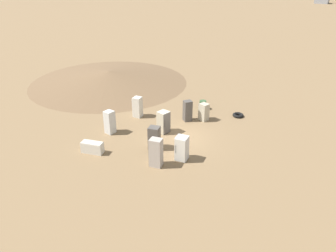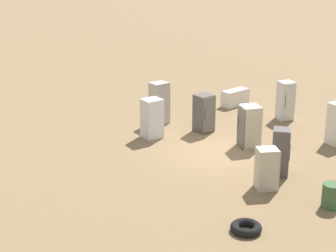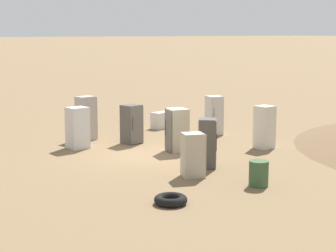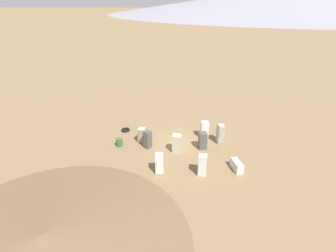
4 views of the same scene
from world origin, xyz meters
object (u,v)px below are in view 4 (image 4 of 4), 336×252
at_px(discarded_fridge_1, 202,165).
at_px(discarded_fridge_5, 159,163).
at_px(discarded_fridge_0, 237,165).
at_px(discarded_fridge_7, 203,141).
at_px(rusty_barrel, 119,142).
at_px(discarded_fridge_6, 148,139).
at_px(discarded_fridge_3, 177,143).
at_px(discarded_fridge_4, 204,130).
at_px(discarded_fridge_8, 220,134).
at_px(scrap_tire, 126,130).
at_px(discarded_fridge_2, 142,135).

xyz_separation_m(discarded_fridge_1, discarded_fridge_5, (-0.04, -3.44, -0.03)).
bearing_deg(discarded_fridge_0, discarded_fridge_7, 113.86).
bearing_deg(rusty_barrel, discarded_fridge_7, 90.88).
bearing_deg(discarded_fridge_7, discarded_fridge_5, 125.62).
relative_size(discarded_fridge_5, discarded_fridge_6, 1.01).
bearing_deg(discarded_fridge_1, discarded_fridge_6, 57.30).
bearing_deg(discarded_fridge_5, rusty_barrel, -49.93).
relative_size(discarded_fridge_0, discarded_fridge_1, 0.89).
relative_size(discarded_fridge_3, discarded_fridge_4, 1.02).
relative_size(discarded_fridge_8, rusty_barrel, 2.40).
height_order(discarded_fridge_7, scrap_tire, discarded_fridge_7).
bearing_deg(discarded_fridge_7, rusty_barrel, 78.43).
xyz_separation_m(discarded_fridge_8, scrap_tire, (-1.82, -9.76, -0.82)).
xyz_separation_m(discarded_fridge_5, rusty_barrel, (-3.95, -4.21, -0.46)).
height_order(discarded_fridge_6, discarded_fridge_7, discarded_fridge_6).
distance_m(discarded_fridge_5, discarded_fridge_6, 4.16).
relative_size(discarded_fridge_1, discarded_fridge_5, 1.03).
bearing_deg(discarded_fridge_5, discarded_fridge_1, 172.60).
relative_size(discarded_fridge_6, discarded_fridge_8, 0.90).
height_order(discarded_fridge_0, discarded_fridge_1, discarded_fridge_1).
height_order(discarded_fridge_4, rusty_barrel, discarded_fridge_4).
distance_m(discarded_fridge_6, discarded_fridge_7, 5.14).
height_order(discarded_fridge_1, scrap_tire, discarded_fridge_1).
bearing_deg(discarded_fridge_2, rusty_barrel, 45.15).
height_order(discarded_fridge_6, rusty_barrel, discarded_fridge_6).
bearing_deg(discarded_fridge_8, discarded_fridge_0, 90.01).
bearing_deg(rusty_barrel, discarded_fridge_0, 73.41).
bearing_deg(discarded_fridge_4, discarded_fridge_6, -72.85).
xyz_separation_m(discarded_fridge_1, discarded_fridge_3, (-3.38, -2.14, -0.04)).
relative_size(scrap_tire, rusty_barrel, 1.16).
distance_m(discarded_fridge_1, discarded_fridge_2, 7.58).
bearing_deg(discarded_fridge_8, discarded_fridge_2, -8.31).
height_order(discarded_fridge_2, discarded_fridge_5, discarded_fridge_5).
bearing_deg(discarded_fridge_7, discarded_fridge_6, 79.65).
distance_m(discarded_fridge_2, discarded_fridge_3, 3.89).
height_order(discarded_fridge_4, discarded_fridge_8, discarded_fridge_8).
bearing_deg(discarded_fridge_1, discarded_fridge_2, 54.29).
height_order(discarded_fridge_4, discarded_fridge_7, discarded_fridge_4).
xyz_separation_m(discarded_fridge_6, scrap_tire, (-3.28, -2.85, -0.73)).
height_order(discarded_fridge_4, discarded_fridge_5, discarded_fridge_5).
height_order(discarded_fridge_3, discarded_fridge_6, discarded_fridge_6).
distance_m(discarded_fridge_0, discarded_fridge_7, 4.22).
bearing_deg(discarded_fridge_5, discarded_fridge_0, -179.37).
distance_m(discarded_fridge_3, discarded_fridge_4, 4.04).
bearing_deg(scrap_tire, discarded_fridge_1, 47.16).
relative_size(discarded_fridge_0, discarded_fridge_5, 0.92).
bearing_deg(discarded_fridge_6, discarded_fridge_4, -116.93).
height_order(discarded_fridge_2, discarded_fridge_3, discarded_fridge_3).
relative_size(discarded_fridge_5, discarded_fridge_8, 0.91).
distance_m(discarded_fridge_1, discarded_fridge_4, 6.44).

